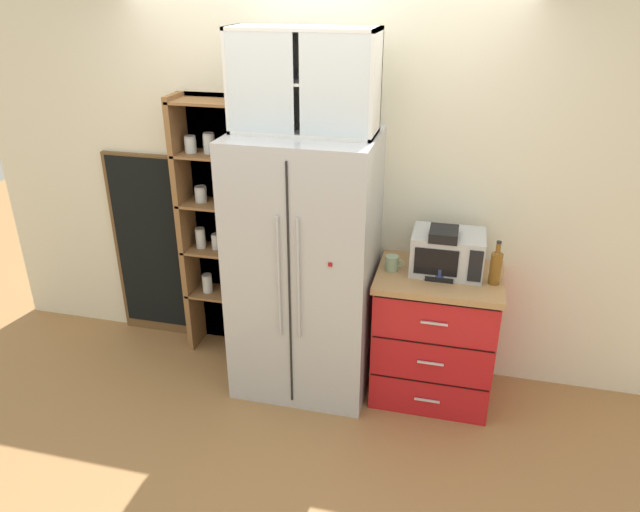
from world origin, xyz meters
TOP-DOWN VIEW (x-y plane):
  - ground_plane at (0.00, 0.00)m, footprint 10.70×10.70m
  - wall_back_cream at (0.00, 0.40)m, footprint 5.00×0.10m
  - refrigerator at (0.00, -0.00)m, footprint 0.89×0.72m
  - pantry_shelf_column at (-0.72, 0.29)m, footprint 0.52×0.28m
  - counter_cabinet at (0.86, 0.06)m, footprint 0.78×0.61m
  - microwave at (0.89, 0.11)m, footprint 0.44×0.33m
  - coffee_maker at (0.86, 0.07)m, footprint 0.17×0.20m
  - mug_sage at (0.56, 0.04)m, footprint 0.12×0.09m
  - mug_navy at (0.86, -0.02)m, footprint 0.12×0.08m
  - bottle_amber at (1.18, 0.01)m, footprint 0.07×0.07m
  - bottle_cobalt at (0.86, 0.00)m, footprint 0.06×0.06m
  - upper_cabinet at (0.00, 0.05)m, footprint 0.85×0.32m
  - chalkboard_menu at (-1.30, 0.33)m, footprint 0.60×0.04m

SIDE VIEW (x-z plane):
  - ground_plane at x=0.00m, z-range 0.00..0.00m
  - counter_cabinet at x=0.86m, z-range 0.00..0.89m
  - chalkboard_menu at x=-1.30m, z-range 0.00..1.45m
  - refrigerator at x=0.00m, z-range 0.00..1.74m
  - mug_navy at x=0.86m, z-range 0.89..0.98m
  - mug_sage at x=0.56m, z-range 0.89..0.99m
  - pantry_shelf_column at x=-0.72m, z-range 0.03..1.92m
  - bottle_amber at x=1.18m, z-range 0.88..1.15m
  - bottle_cobalt at x=0.86m, z-range 0.88..1.16m
  - microwave at x=0.89m, z-range 0.89..1.15m
  - coffee_maker at x=0.86m, z-range 0.89..1.20m
  - wall_back_cream at x=0.00m, z-range 0.00..2.55m
  - upper_cabinet at x=0.00m, z-range 1.74..2.33m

